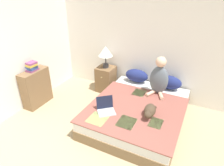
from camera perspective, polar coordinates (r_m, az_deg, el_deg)
wall_back at (r=4.53m, az=9.76°, el=11.37°), size 5.20×0.05×2.55m
wall_side at (r=4.32m, az=-26.97°, el=7.94°), size 0.05×4.49×2.55m
bed at (r=3.97m, az=7.43°, el=-8.36°), size 1.69×2.06×0.40m
pillow_near at (r=4.60m, az=7.05°, el=2.12°), size 0.53×0.28×0.29m
pillow_far at (r=4.44m, az=15.99°, el=0.21°), size 0.53×0.28×0.29m
person_sitting at (r=4.11m, az=13.29°, el=1.44°), size 0.38×0.37×0.79m
cat_tabby at (r=3.52m, az=10.70°, el=-7.82°), size 0.23×0.51×0.20m
laptop_open at (r=3.60m, az=-1.78°, el=-7.33°), size 0.42×0.42×0.25m
nightstand at (r=4.94m, az=-1.77°, el=1.18°), size 0.40×0.44×0.62m
table_lamp at (r=4.68m, az=-1.87°, el=8.78°), size 0.34×0.34×0.52m
bookshelf at (r=4.66m, az=-20.85°, el=-1.26°), size 0.26×0.65×0.81m
book_stack_top at (r=4.45m, az=-21.93°, el=4.37°), size 0.19×0.24×0.19m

